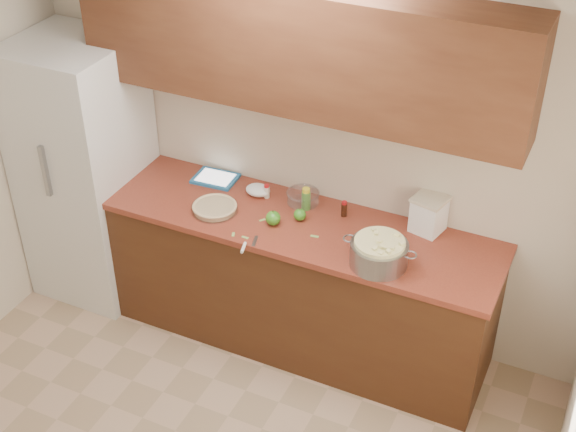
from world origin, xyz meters
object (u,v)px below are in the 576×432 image
at_px(colander, 379,253).
at_px(flour_canister, 429,214).
at_px(pie, 215,208).
at_px(tablet, 215,178).

bearing_deg(colander, flour_canister, 70.87).
bearing_deg(pie, tablet, 118.70).
relative_size(pie, flour_canister, 1.25).
xyz_separation_m(colander, flour_canister, (0.15, 0.43, 0.04)).
bearing_deg(flour_canister, colander, -109.13).
xyz_separation_m(pie, colander, (1.08, -0.07, 0.05)).
bearing_deg(pie, colander, -3.86).
bearing_deg(colander, pie, 176.14).
height_order(pie, tablet, pie).
relative_size(flour_canister, tablet, 0.79).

